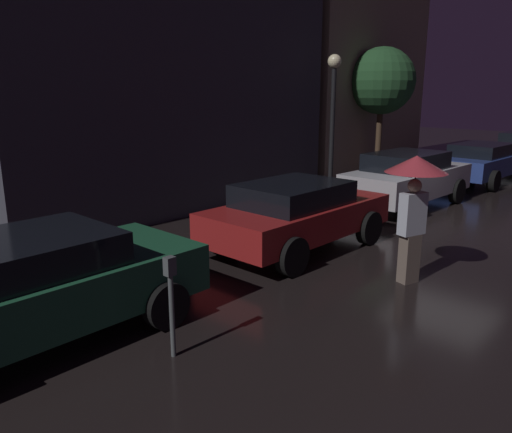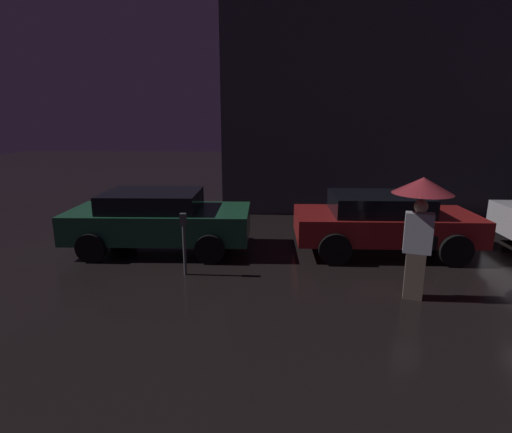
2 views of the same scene
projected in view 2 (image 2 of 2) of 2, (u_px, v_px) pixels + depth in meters
The scene contains 5 objects.
building_facade_left at pixel (374, 50), 12.97m from camera, with size 9.73×3.00×10.37m.
parked_car_green at pixel (159, 219), 9.27m from camera, with size 4.13×2.02×1.38m.
parked_car_red at pixel (383, 221), 9.09m from camera, with size 4.02×1.99×1.36m.
pedestrian_with_umbrella at pixel (421, 207), 6.51m from camera, with size 0.97×0.97×2.09m.
parking_meter at pixel (184, 237), 7.73m from camera, with size 0.12×0.10×1.25m.
Camera 2 is at (-6.83, -7.52, 3.01)m, focal length 28.00 mm.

